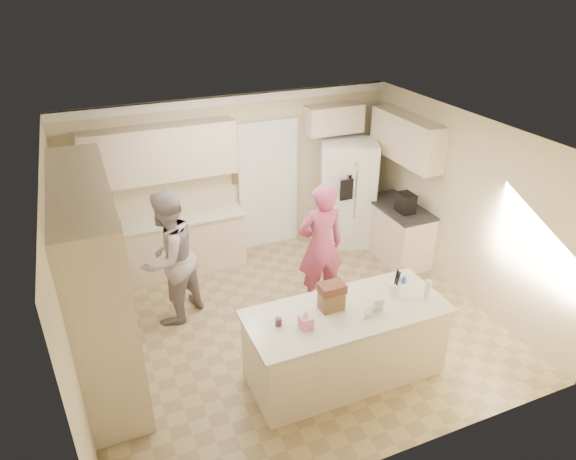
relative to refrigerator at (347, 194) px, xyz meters
name	(u,v)px	position (x,y,z in m)	size (l,w,h in m)	color
floor	(291,325)	(-1.79, -1.80, -0.91)	(5.20, 4.60, 0.02)	#9D895E
ceiling	(292,137)	(-1.79, -1.80, 1.71)	(5.20, 4.60, 0.02)	white
wall_back	(235,176)	(-1.79, 0.51, 0.40)	(5.20, 0.02, 2.60)	beige
wall_front	(397,358)	(-1.79, -4.11, 0.40)	(5.20, 0.02, 2.60)	beige
wall_left	(65,286)	(-4.40, -1.80, 0.40)	(0.02, 4.60, 2.60)	beige
wall_right	(461,205)	(0.82, -1.80, 0.40)	(0.02, 4.60, 2.60)	beige
crown_back	(232,100)	(-1.79, 0.46, 1.63)	(5.20, 0.08, 0.12)	white
pantry_bank	(97,280)	(-4.09, -1.60, 0.28)	(0.60, 2.60, 2.35)	beige
back_base_cab	(173,245)	(-2.94, 0.20, -0.46)	(2.20, 0.60, 0.88)	beige
back_countertop	(170,219)	(-2.94, 0.19, 0.00)	(2.24, 0.63, 0.04)	beige
back_upper_cab	(160,153)	(-2.94, 0.32, 1.00)	(2.20, 0.35, 0.80)	beige
doorway_opening	(268,186)	(-1.24, 0.48, 0.15)	(0.90, 0.06, 2.10)	black
doorway_casing	(269,187)	(-1.24, 0.44, 0.15)	(1.02, 0.03, 2.22)	white
wall_frame_upper	(236,162)	(-1.77, 0.47, 0.65)	(0.15, 0.02, 0.20)	brown
wall_frame_lower	(237,178)	(-1.77, 0.47, 0.38)	(0.15, 0.02, 0.20)	brown
refrigerator	(347,194)	(0.00, 0.00, 0.00)	(0.90, 0.70, 1.80)	white
fridge_seam	(357,202)	(0.00, -0.35, 0.00)	(0.01, 0.02, 1.78)	gray
fridge_dispenser	(347,190)	(-0.22, -0.37, 0.25)	(0.22, 0.03, 0.35)	black
fridge_handle_l	(356,194)	(-0.05, -0.37, 0.15)	(0.02, 0.02, 0.85)	silver
fridge_handle_r	(361,193)	(0.05, -0.37, 0.15)	(0.02, 0.02, 0.85)	silver
over_fridge_cab	(334,119)	(-0.14, 0.32, 1.20)	(0.95, 0.35, 0.45)	beige
right_base_cab	(397,233)	(0.51, -0.80, -0.46)	(0.60, 1.20, 0.88)	beige
right_countertop	(399,207)	(0.50, -0.80, 0.00)	(0.63, 1.24, 0.04)	#2D2B28
right_upper_cab	(406,139)	(0.64, -0.60, 1.05)	(0.35, 1.50, 0.70)	beige
coffee_maker	(406,203)	(0.46, -1.00, 0.17)	(0.22, 0.28, 0.30)	black
island_base	(345,344)	(-1.59, -2.90, -0.46)	(2.20, 0.90, 0.88)	beige
island_top	(347,312)	(-1.59, -2.90, 0.00)	(2.28, 0.96, 0.05)	beige
utensil_crock	(395,289)	(-0.94, -2.85, 0.10)	(0.13, 0.13, 0.15)	white
tissue_box	(306,322)	(-2.14, -3.00, 0.10)	(0.13, 0.13, 0.14)	pink
tissue_plume	(306,314)	(-2.14, -3.00, 0.20)	(0.08, 0.08, 0.08)	white
dollhouse_body	(331,300)	(-1.74, -2.80, 0.14)	(0.26, 0.18, 0.22)	brown
dollhouse_roof	(332,288)	(-1.74, -2.80, 0.30)	(0.28, 0.20, 0.10)	#592D1E
jam_jar	(278,322)	(-2.39, -2.85, 0.07)	(0.07, 0.07, 0.09)	#59263F
greeting_card_a	(369,311)	(-1.44, -3.10, 0.11)	(0.12, 0.01, 0.16)	white
greeting_card_b	(378,305)	(-1.29, -3.05, 0.11)	(0.12, 0.01, 0.16)	silver
water_bottle	(428,289)	(-0.64, -3.05, 0.14)	(0.07, 0.07, 0.24)	silver
shaker_salt	(399,281)	(-0.77, -2.68, 0.07)	(0.05, 0.05, 0.09)	#3B5E9D
shaker_pepper	(404,280)	(-0.70, -2.68, 0.07)	(0.05, 0.05, 0.09)	#3B5E9D
teen_boy	(169,258)	(-3.18, -1.01, 0.03)	(0.90, 0.70, 1.86)	#9A9493
teen_girl	(321,246)	(-1.21, -1.46, 0.01)	(0.66, 0.44, 1.82)	#C35171
fridge_magnets	(358,202)	(0.00, -0.36, 0.00)	(0.76, 0.02, 1.44)	tan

